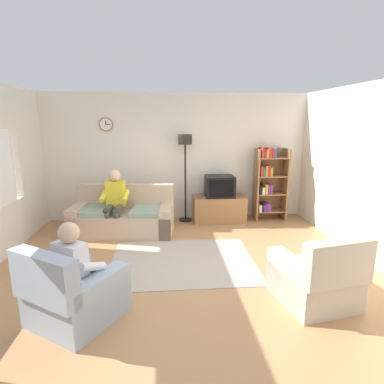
{
  "coord_description": "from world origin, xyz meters",
  "views": [
    {
      "loc": [
        -0.24,
        -4.18,
        2.14
      ],
      "look_at": [
        0.16,
        0.63,
        1.03
      ],
      "focal_mm": 29.38,
      "sensor_mm": 36.0,
      "label": 1
    }
  ],
  "objects_px": {
    "bookshelf": "(268,182)",
    "person_on_couch": "(115,199)",
    "couch": "(124,217)",
    "armchair_near_window": "(74,296)",
    "tv": "(220,186)",
    "armchair_near_bookshelf": "(316,279)",
    "floor_lamp": "(185,154)",
    "tv_stand": "(219,209)",
    "person_in_left_armchair": "(78,266)"
  },
  "relations": [
    {
      "from": "tv_stand",
      "to": "person_in_left_armchair",
      "type": "height_order",
      "value": "person_in_left_armchair"
    },
    {
      "from": "bookshelf",
      "to": "tv_stand",
      "type": "bearing_deg",
      "value": -176.39
    },
    {
      "from": "couch",
      "to": "tv",
      "type": "xyz_separation_m",
      "value": [
        1.96,
        0.52,
        0.46
      ]
    },
    {
      "from": "tv_stand",
      "to": "armchair_near_window",
      "type": "xyz_separation_m",
      "value": [
        -2.13,
        -3.29,
        0.01
      ]
    },
    {
      "from": "floor_lamp",
      "to": "person_in_left_armchair",
      "type": "xyz_separation_m",
      "value": [
        -1.37,
        -3.31,
        -0.85
      ]
    },
    {
      "from": "bookshelf",
      "to": "tv",
      "type": "bearing_deg",
      "value": -175.1
    },
    {
      "from": "couch",
      "to": "floor_lamp",
      "type": "relative_size",
      "value": 1.07
    },
    {
      "from": "armchair_near_bookshelf",
      "to": "floor_lamp",
      "type": "bearing_deg",
      "value": 112.42
    },
    {
      "from": "couch",
      "to": "tv",
      "type": "distance_m",
      "value": 2.08
    },
    {
      "from": "armchair_near_window",
      "to": "person_in_left_armchair",
      "type": "relative_size",
      "value": 1.05
    },
    {
      "from": "couch",
      "to": "armchair_near_bookshelf",
      "type": "bearing_deg",
      "value": -45.31
    },
    {
      "from": "bookshelf",
      "to": "armchair_near_window",
      "type": "xyz_separation_m",
      "value": [
        -3.21,
        -3.36,
        -0.54
      ]
    },
    {
      "from": "armchair_near_bookshelf",
      "to": "person_on_couch",
      "type": "xyz_separation_m",
      "value": [
        -2.72,
        2.5,
        0.41
      ]
    },
    {
      "from": "bookshelf",
      "to": "floor_lamp",
      "type": "distance_m",
      "value": 1.9
    },
    {
      "from": "floor_lamp",
      "to": "tv_stand",
      "type": "bearing_deg",
      "value": -7.86
    },
    {
      "from": "couch",
      "to": "armchair_near_window",
      "type": "relative_size",
      "value": 1.68
    },
    {
      "from": "person_on_couch",
      "to": "person_in_left_armchair",
      "type": "relative_size",
      "value": 1.11
    },
    {
      "from": "couch",
      "to": "person_in_left_armchair",
      "type": "bearing_deg",
      "value": -92.75
    },
    {
      "from": "bookshelf",
      "to": "armchair_near_bookshelf",
      "type": "height_order",
      "value": "bookshelf"
    },
    {
      "from": "tv",
      "to": "floor_lamp",
      "type": "distance_m",
      "value": 0.99
    },
    {
      "from": "bookshelf",
      "to": "armchair_near_window",
      "type": "height_order",
      "value": "bookshelf"
    },
    {
      "from": "armchair_near_window",
      "to": "person_in_left_armchair",
      "type": "distance_m",
      "value": 0.33
    },
    {
      "from": "floor_lamp",
      "to": "armchair_near_bookshelf",
      "type": "bearing_deg",
      "value": -67.58
    },
    {
      "from": "tv",
      "to": "bookshelf",
      "type": "distance_m",
      "value": 1.08
    },
    {
      "from": "tv",
      "to": "person_on_couch",
      "type": "bearing_deg",
      "value": -163.13
    },
    {
      "from": "tv",
      "to": "armchair_near_bookshelf",
      "type": "height_order",
      "value": "tv"
    },
    {
      "from": "armchair_near_window",
      "to": "armchair_near_bookshelf",
      "type": "bearing_deg",
      "value": 2.6
    },
    {
      "from": "tv",
      "to": "armchair_near_bookshelf",
      "type": "relative_size",
      "value": 0.59
    },
    {
      "from": "armchair_near_window",
      "to": "person_on_couch",
      "type": "distance_m",
      "value": 2.66
    },
    {
      "from": "person_on_couch",
      "to": "person_in_left_armchair",
      "type": "height_order",
      "value": "person_on_couch"
    },
    {
      "from": "armchair_near_bookshelf",
      "to": "tv",
      "type": "bearing_deg",
      "value": 101.34
    },
    {
      "from": "tv_stand",
      "to": "armchair_near_bookshelf",
      "type": "relative_size",
      "value": 1.08
    },
    {
      "from": "floor_lamp",
      "to": "person_on_couch",
      "type": "height_order",
      "value": "floor_lamp"
    },
    {
      "from": "floor_lamp",
      "to": "person_on_couch",
      "type": "bearing_deg",
      "value": -151.12
    },
    {
      "from": "bookshelf",
      "to": "armchair_near_window",
      "type": "relative_size",
      "value": 1.35
    },
    {
      "from": "couch",
      "to": "tv_stand",
      "type": "xyz_separation_m",
      "value": [
        1.96,
        0.55,
        -0.03
      ]
    },
    {
      "from": "tv_stand",
      "to": "person_on_couch",
      "type": "bearing_deg",
      "value": -162.52
    },
    {
      "from": "tv",
      "to": "bookshelf",
      "type": "height_order",
      "value": "bookshelf"
    },
    {
      "from": "person_on_couch",
      "to": "floor_lamp",
      "type": "bearing_deg",
      "value": 28.88
    },
    {
      "from": "tv",
      "to": "floor_lamp",
      "type": "xyz_separation_m",
      "value": [
        -0.72,
        0.12,
        0.67
      ]
    },
    {
      "from": "tv",
      "to": "bookshelf",
      "type": "bearing_deg",
      "value": 4.9
    },
    {
      "from": "floor_lamp",
      "to": "tv",
      "type": "bearing_deg",
      "value": -9.77
    },
    {
      "from": "bookshelf",
      "to": "armchair_near_bookshelf",
      "type": "relative_size",
      "value": 1.55
    },
    {
      "from": "tv_stand",
      "to": "armchair_near_bookshelf",
      "type": "xyz_separation_m",
      "value": [
        0.63,
        -3.16,
        0.01
      ]
    },
    {
      "from": "floor_lamp",
      "to": "person_in_left_armchair",
      "type": "bearing_deg",
      "value": -112.45
    },
    {
      "from": "couch",
      "to": "armchair_near_bookshelf",
      "type": "relative_size",
      "value": 1.94
    },
    {
      "from": "armchair_near_window",
      "to": "armchair_near_bookshelf",
      "type": "height_order",
      "value": "same"
    },
    {
      "from": "tv",
      "to": "person_in_left_armchair",
      "type": "bearing_deg",
      "value": -123.18
    },
    {
      "from": "tv_stand",
      "to": "tv",
      "type": "height_order",
      "value": "tv"
    },
    {
      "from": "bookshelf",
      "to": "person_on_couch",
      "type": "bearing_deg",
      "value": -167.09
    }
  ]
}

